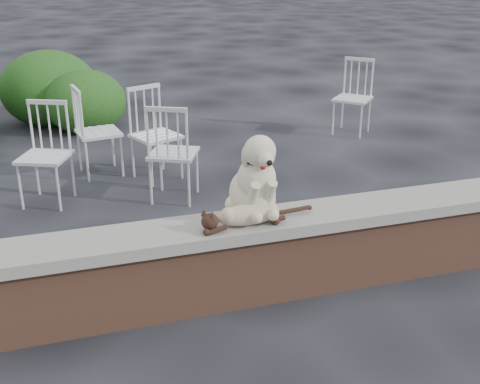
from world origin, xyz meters
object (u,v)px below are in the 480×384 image
object	(u,v)px
chair_c	(173,152)
chair_b	(44,155)
cat	(248,213)
chair_e	(98,131)
chair_a	(156,134)
dog	(253,172)
chair_d	(353,97)

from	to	relation	value
chair_c	chair_b	xyz separation A→B (m)	(-1.15, 0.25, 0.00)
cat	chair_e	bearing A→B (deg)	101.09
chair_c	chair_a	distance (m)	0.60
chair_e	chair_b	bearing A→B (deg)	131.72
chair_a	cat	bearing A→B (deg)	-108.74
cat	chair_b	bearing A→B (deg)	116.90
cat	chair_c	world-z (taller)	chair_c
dog	chair_e	distance (m)	2.84
chair_c	chair_e	size ratio (longest dim) A/B	1.00
dog	chair_b	distance (m)	2.47
dog	chair_b	world-z (taller)	dog
dog	cat	world-z (taller)	dog
dog	cat	distance (m)	0.27
cat	chair_d	distance (m)	4.25
chair_d	chair_c	bearing A→B (deg)	-106.07
dog	chair_d	xyz separation A→B (m)	(2.45, 3.26, -0.41)
dog	chair_d	distance (m)	4.10
chair_c	chair_a	size ratio (longest dim) A/B	1.00
chair_c	chair_d	world-z (taller)	same
chair_d	chair_e	world-z (taller)	same
chair_a	chair_b	xyz separation A→B (m)	(-1.10, -0.35, 0.00)
cat	chair_a	xyz separation A→B (m)	(-0.14, 2.55, -0.19)
chair_a	chair_e	bearing A→B (deg)	129.18
dog	chair_a	world-z (taller)	dog
chair_c	cat	bearing A→B (deg)	118.42
chair_e	dog	bearing A→B (deg)	-172.13
chair_b	cat	bearing A→B (deg)	-36.50
chair_e	chair_b	distance (m)	0.85
chair_a	chair_d	bearing A→B (deg)	-4.10
chair_a	chair_b	world-z (taller)	same
dog	chair_e	xyz separation A→B (m)	(-0.77, 2.70, -0.41)
chair_d	cat	bearing A→B (deg)	-81.85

